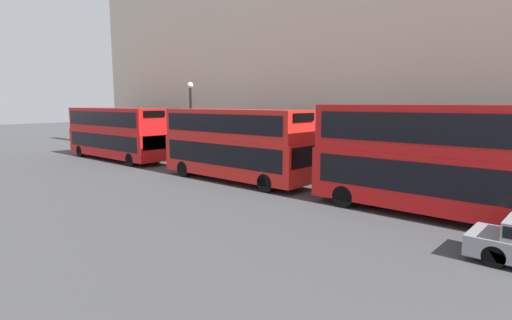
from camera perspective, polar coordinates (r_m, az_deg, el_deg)
name	(u,v)px	position (r m, az deg, el deg)	size (l,w,h in m)	color
bus_leading	(453,158)	(17.52, 26.34, 0.31)	(2.59, 11.48, 4.58)	red
bus_second_in_queue	(234,142)	(23.71, -3.12, 2.61)	(2.59, 10.01, 4.28)	red
bus_third_in_queue	(115,131)	(34.64, -19.45, 3.87)	(2.59, 11.24, 4.25)	red
street_lamp	(191,114)	(29.81, -9.29, 6.46)	(0.44, 0.44, 6.15)	black
pedestrian	(155,149)	(34.13, -14.27, 1.51)	(0.36, 0.36, 1.84)	#26262D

